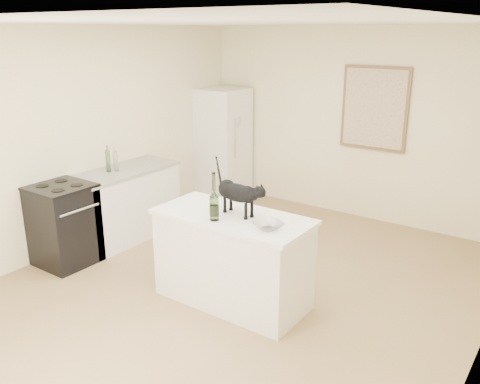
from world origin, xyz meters
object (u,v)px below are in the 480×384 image
(stove, at_px, (64,225))
(black_cat, at_px, (237,195))
(wine_bottle, at_px, (214,199))
(fridge, at_px, (223,144))
(glass_bowl, at_px, (268,226))

(stove, bearing_deg, black_cat, 11.83)
(stove, bearing_deg, wine_bottle, 5.63)
(stove, height_order, fridge, fridge)
(black_cat, bearing_deg, fridge, 138.31)
(glass_bowl, bearing_deg, black_cat, 162.07)
(fridge, bearing_deg, wine_bottle, -54.08)
(wine_bottle, bearing_deg, stove, -174.37)
(stove, xyz_separation_m, wine_bottle, (1.99, 0.20, 0.65))
(wine_bottle, bearing_deg, black_cat, 70.13)
(fridge, relative_size, black_cat, 3.14)
(fridge, xyz_separation_m, wine_bottle, (1.99, -2.75, 0.25))
(black_cat, xyz_separation_m, glass_bowl, (0.43, -0.14, -0.16))
(black_cat, distance_m, glass_bowl, 0.48)
(fridge, xyz_separation_m, glass_bowl, (2.51, -2.65, 0.08))
(stove, xyz_separation_m, fridge, (0.00, 2.95, 0.40))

